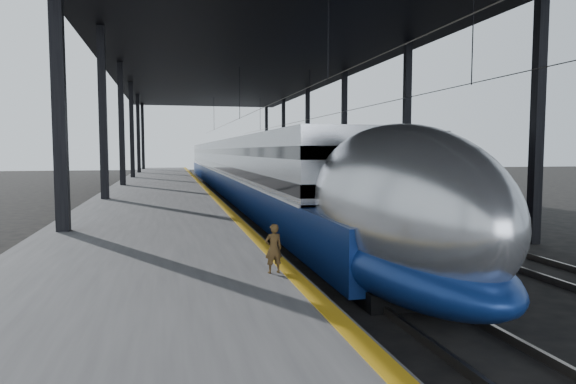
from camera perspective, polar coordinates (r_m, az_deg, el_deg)
name	(u,v)px	position (r m, az deg, el deg)	size (l,w,h in m)	color
ground	(308,303)	(11.31, 2.26, -12.17)	(160.00, 160.00, 0.00)	black
platform	(158,199)	(30.57, -14.28, -0.72)	(6.00, 80.00, 1.00)	#4C4C4F
yellow_strip	(206,189)	(30.60, -9.05, 0.32)	(0.30, 80.00, 0.01)	gold
rails	(292,203)	(31.48, 0.45, -1.19)	(6.52, 80.00, 0.16)	slate
canopy	(249,51)	(31.36, -4.33, 15.36)	(18.00, 75.00, 9.47)	black
tgv_train	(235,169)	(38.40, -5.88, 2.51)	(2.79, 65.20, 4.00)	#AAACB1
second_train	(277,164)	(47.50, -1.18, 3.18)	(2.97, 56.05, 4.09)	navy
child	(273,248)	(9.55, -1.62, -6.28)	(0.34, 0.22, 0.92)	#473217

